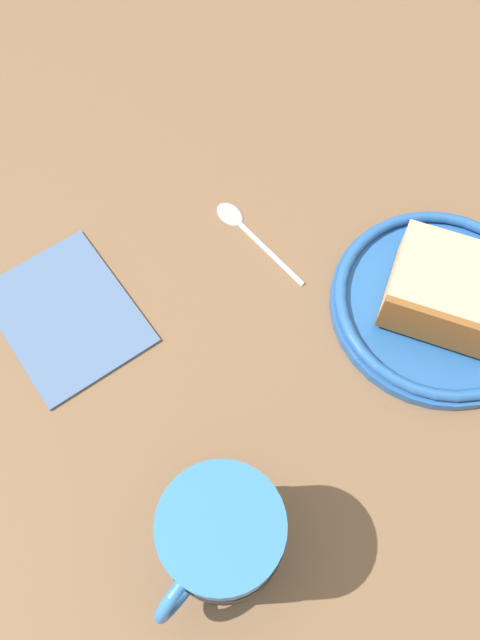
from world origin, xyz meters
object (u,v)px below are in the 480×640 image
object	(u,v)px
teaspoon	(242,224)
folded_napkin	(66,314)
tea_mug	(222,538)
cake_slice	(448,291)
small_plate	(440,303)

from	to	relation	value
teaspoon	folded_napkin	xyz separation A→B (cm)	(16.12, -7.59, -0.05)
tea_mug	teaspoon	bearing A→B (deg)	-149.49
cake_slice	tea_mug	size ratio (longest dim) A/B	1.03
small_plate	tea_mug	bearing A→B (deg)	-9.51
cake_slice	tea_mug	world-z (taller)	tea_mug
cake_slice	teaspoon	bearing A→B (deg)	-84.41
small_plate	cake_slice	world-z (taller)	cake_slice
teaspoon	folded_napkin	distance (cm)	17.82
small_plate	teaspoon	xyz separation A→B (cm)	(2.11, -18.83, -0.67)
tea_mug	teaspoon	size ratio (longest dim) A/B	0.94
small_plate	teaspoon	bearing A→B (deg)	-83.61
tea_mug	teaspoon	distance (cm)	28.68
cake_slice	folded_napkin	distance (cm)	32.18
folded_napkin	small_plate	bearing A→B (deg)	124.60
small_plate	tea_mug	distance (cm)	27.15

